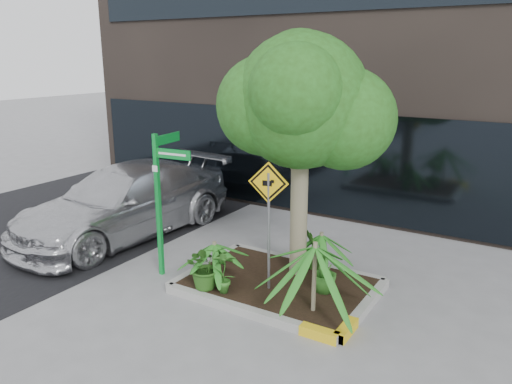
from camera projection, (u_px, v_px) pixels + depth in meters
The scene contains 14 objects.
ground at pixel (260, 293), 8.76m from camera, with size 80.00×80.00×0.00m, color gray.
asphalt_road at pixel (29, 228), 12.02m from camera, with size 7.00×80.00×0.01m, color black.
planter at pixel (279, 285), 8.85m from camera, with size 3.35×2.36×0.15m.
tree at pixel (302, 101), 8.45m from camera, with size 2.99×2.66×4.49m.
palm_front at pixel (315, 247), 7.58m from camera, with size 1.29×1.29×1.43m.
palm_left at pixel (214, 244), 8.76m from camera, with size 0.82×0.82×0.91m.
palm_back at pixel (322, 235), 9.23m from camera, with size 0.81×0.81×0.90m.
parked_car at pixel (125, 201), 11.43m from camera, with size 2.23×5.48×1.59m, color silver.
shrub_a at pixel (206, 266), 8.54m from camera, with size 0.72×0.72×0.80m, color #275718.
shrub_b at pixel (324, 270), 8.40m from camera, with size 0.43×0.43×0.77m, color #2E7121.
shrub_c at pixel (224, 272), 8.36m from camera, with size 0.40×0.40×0.76m, color #337624.
shrub_d at pixel (314, 249), 9.28m from camera, with size 0.45×0.45×0.81m, color #2D661D.
street_sign_post at pixel (162, 189), 9.10m from camera, with size 0.82×0.79×2.69m.
cattle_sign at pixel (268, 205), 8.17m from camera, with size 0.68×0.17×2.24m.
Camera 1 is at (4.09, -6.85, 4.04)m, focal length 35.00 mm.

